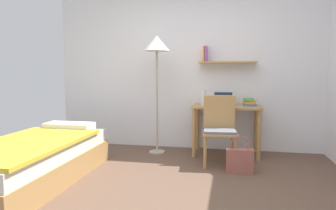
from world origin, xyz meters
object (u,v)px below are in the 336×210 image
object	(u,v)px
water_bottle	(203,98)
handbag	(240,160)
desk	(226,115)
book_stack	(249,102)
laptop	(223,101)
desk_chair	(219,127)
bed	(34,161)
standing_lamp	(157,51)

from	to	relation	value
water_bottle	handbag	size ratio (longest dim) A/B	0.50
desk	book_stack	size ratio (longest dim) A/B	4.09
laptop	desk_chair	bearing A→B (deg)	-92.94
bed	desk_chair	distance (m)	2.28
laptop	handbag	world-z (taller)	laptop
desk_chair	book_stack	bearing A→B (deg)	53.23
standing_lamp	laptop	distance (m)	1.24
desk	book_stack	bearing A→B (deg)	7.47
bed	book_stack	xyz separation A→B (m)	(2.39, 1.64, 0.55)
desk_chair	water_bottle	bearing A→B (deg)	119.06
laptop	water_bottle	bearing A→B (deg)	-155.09
bed	desk	bearing A→B (deg)	37.62
desk	desk_chair	xyz separation A→B (m)	(-0.08, -0.50, -0.10)
desk	handbag	bearing A→B (deg)	-77.73
bed	laptop	bearing A→B (deg)	39.85
standing_lamp	laptop	bearing A→B (deg)	11.74
laptop	book_stack	distance (m)	0.38
bed	standing_lamp	xyz separation A→B (m)	(1.05, 1.48, 1.30)
laptop	water_bottle	world-z (taller)	water_bottle
standing_lamp	laptop	size ratio (longest dim) A/B	5.76
bed	book_stack	distance (m)	2.95
standing_lamp	handbag	world-z (taller)	standing_lamp
desk_chair	desk	bearing A→B (deg)	80.53
standing_lamp	laptop	world-z (taller)	standing_lamp
water_bottle	desk	bearing A→B (deg)	7.45
book_stack	laptop	bearing A→B (deg)	173.08
standing_lamp	handbag	xyz separation A→B (m)	(1.20, -0.70, -1.38)
desk	book_stack	world-z (taller)	book_stack
desk	handbag	distance (m)	0.94
standing_lamp	book_stack	world-z (taller)	standing_lamp
laptop	book_stack	world-z (taller)	laptop
standing_lamp	desk_chair	bearing A→B (deg)	-22.37
desk_chair	water_bottle	xyz separation A→B (m)	(-0.25, 0.46, 0.35)
desk	standing_lamp	world-z (taller)	standing_lamp
desk	book_stack	distance (m)	0.38
desk_chair	handbag	world-z (taller)	desk_chair
desk	laptop	bearing A→B (deg)	121.27
laptop	book_stack	bearing A→B (deg)	-6.92
water_bottle	standing_lamp	bearing A→B (deg)	-174.20
bed	desk_chair	size ratio (longest dim) A/B	2.23
desk_chair	book_stack	world-z (taller)	desk_chair
desk_chair	water_bottle	size ratio (longest dim) A/B	4.00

